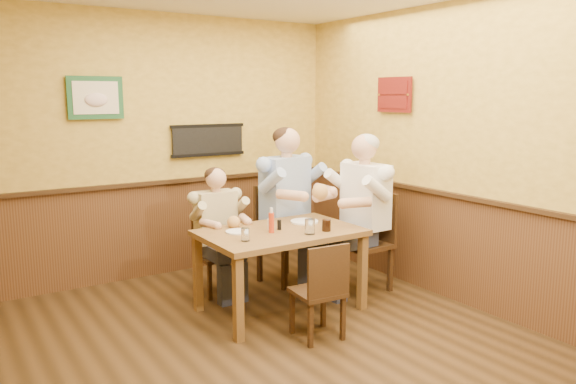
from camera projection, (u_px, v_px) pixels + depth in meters
name	position (u px, v px, depth m)	size (l,w,h in m)	color
room	(234.00, 133.00, 3.86)	(5.02, 5.03, 2.81)	black
dining_table	(280.00, 240.00, 5.05)	(1.40, 0.90, 0.75)	brown
chair_back_left	(216.00, 254.00, 5.53)	(0.37, 0.37, 0.79)	#3C2713
chair_back_right	(285.00, 234.00, 5.86)	(0.47, 0.47, 1.02)	#3C2713
chair_right_end	(364.00, 242.00, 5.61)	(0.46, 0.46, 0.99)	#3C2713
chair_near_side	(317.00, 290.00, 4.51)	(0.37, 0.37, 0.80)	#3C2713
diner_tan_shirt	(216.00, 238.00, 5.50)	(0.52, 0.52, 1.13)	beige
diner_blue_polo	(285.00, 214.00, 5.82)	(0.67, 0.67, 1.46)	#8FA9D7
diner_white_elder	(365.00, 221.00, 5.58)	(0.65, 0.65, 1.41)	white
water_glass_left	(245.00, 235.00, 4.65)	(0.07, 0.07, 0.11)	white
water_glass_mid	(310.00, 227.00, 4.88)	(0.09, 0.09, 0.13)	white
cola_tumbler	(326.00, 225.00, 4.99)	(0.08, 0.08, 0.10)	black
hot_sauce_bottle	(271.00, 221.00, 4.92)	(0.05, 0.05, 0.20)	red
salt_shaker	(270.00, 224.00, 5.03)	(0.04, 0.04, 0.10)	white
pepper_shaker	(279.00, 225.00, 5.04)	(0.04, 0.04, 0.09)	black
plate_far_left	(238.00, 232.00, 4.95)	(0.21, 0.21, 0.01)	white
plate_far_right	(304.00, 221.00, 5.34)	(0.27, 0.27, 0.02)	white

